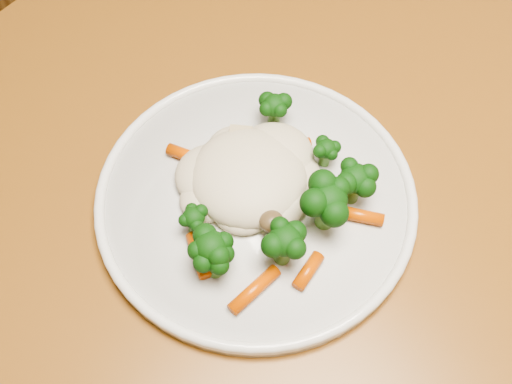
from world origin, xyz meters
The scene contains 3 objects.
dining_table centered at (0.26, -0.21, 0.64)m, with size 1.35×1.16×0.75m.
plate centered at (0.37, -0.18, 0.76)m, with size 0.30×0.30×0.01m, color silver.
meal centered at (0.38, -0.18, 0.79)m, with size 0.19×0.19×0.05m.
Camera 1 is at (0.23, -0.45, 1.27)m, focal length 45.00 mm.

